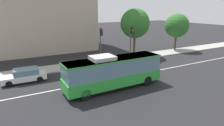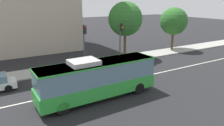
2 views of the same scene
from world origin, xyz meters
name	(u,v)px [view 1 (image 1 of 2)]	position (x,y,z in m)	size (l,w,h in m)	color
ground_plane	(112,79)	(0.00, 0.00, 0.00)	(160.00, 160.00, 0.00)	black
sidewalk_kerb	(90,64)	(0.00, 6.93, 0.07)	(80.00, 3.26, 0.14)	#9E9B93
lane_centre_line	(112,79)	(0.00, 0.00, 0.01)	(76.00, 0.16, 0.01)	silver
transit_bus	(113,71)	(-1.09, -2.21, 1.81)	(10.04, 2.67, 3.46)	green
sedan_white	(25,75)	(-8.75, 3.86, 0.72)	(4.53, 1.89, 1.46)	white
traffic_light_near_corner	(131,38)	(6.12, 5.45, 3.56)	(0.34, 0.62, 5.20)	#47474C
traffic_light_mid_block	(101,40)	(1.27, 5.61, 3.56)	(0.34, 0.62, 5.20)	#47474C
street_tree_kerbside_left	(135,24)	(8.57, 8.12, 5.35)	(4.76, 4.76, 7.75)	#4C3823
street_tree_kerbside_centre	(177,26)	(17.92, 8.02, 4.61)	(4.38, 4.38, 6.82)	#4C3823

